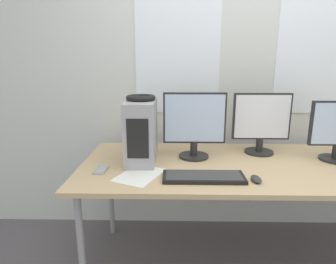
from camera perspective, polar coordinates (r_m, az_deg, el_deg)
name	(u,v)px	position (r m, az deg, el deg)	size (l,w,h in m)	color
wall_back	(246,68)	(2.39, 15.59, 12.35)	(8.00, 0.07, 2.70)	silver
desk	(262,169)	(1.94, 18.59, -7.20)	(2.34, 0.91, 0.76)	tan
pc_tower	(142,131)	(1.85, -5.39, 0.26)	(0.18, 0.41, 0.40)	#9E9EA3
headphones	(141,98)	(1.81, -5.54, 6.96)	(0.19, 0.19, 0.03)	black
monitor_main	(194,124)	(1.89, 5.38, 1.58)	(0.42, 0.20, 0.45)	black
monitor_right_near	(261,123)	(2.08, 18.41, 1.83)	(0.40, 0.20, 0.43)	black
keyboard	(204,177)	(1.60, 7.24, -9.03)	(0.46, 0.17, 0.02)	black
mouse	(256,179)	(1.63, 17.46, -9.09)	(0.05, 0.11, 0.03)	#2D2D2D
cell_phone	(101,170)	(1.75, -13.49, -7.53)	(0.07, 0.13, 0.01)	#99999E
paper_sheet_left	(140,175)	(1.65, -5.79, -8.64)	(0.31, 0.36, 0.00)	white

